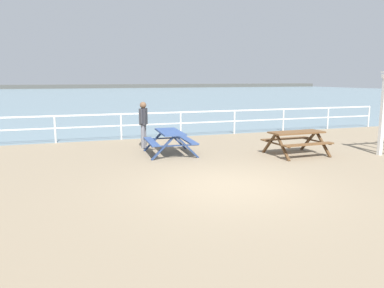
{
  "coord_description": "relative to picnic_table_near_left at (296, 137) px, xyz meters",
  "views": [
    {
      "loc": [
        -3.71,
        -7.97,
        2.49
      ],
      "look_at": [
        -0.45,
        1.34,
        0.8
      ],
      "focal_mm": 36.04,
      "sensor_mm": 36.0,
      "label": 1
    }
  ],
  "objects": [
    {
      "name": "ground_plane",
      "position": [
        -3.62,
        -2.63,
        -0.68
      ],
      "size": [
        30.0,
        24.0,
        0.2
      ],
      "primitive_type": "cube",
      "color": "gray"
    },
    {
      "name": "sea_band",
      "position": [
        -3.62,
        50.12,
        -0.58
      ],
      "size": [
        142.0,
        90.0,
        0.01
      ],
      "primitive_type": "cube",
      "color": "gray",
      "rests_on": "ground"
    },
    {
      "name": "distant_shoreline",
      "position": [
        -3.62,
        93.12,
        -0.58
      ],
      "size": [
        142.0,
        6.0,
        1.8
      ],
      "primitive_type": "cube",
      "color": "#4C4C47",
      "rests_on": "ground"
    },
    {
      "name": "seaward_railing",
      "position": [
        -3.62,
        5.12,
        0.18
      ],
      "size": [
        23.07,
        0.07,
        1.08
      ],
      "color": "white",
      "rests_on": "ground"
    },
    {
      "name": "picnic_table_near_left",
      "position": [
        0.0,
        0.0,
        0.0
      ],
      "size": [
        1.85,
        1.59,
        0.8
      ],
      "rotation": [
        0.0,
        0.0,
        0.03
      ],
      "color": "brown",
      "rests_on": "ground"
    },
    {
      "name": "picnic_table_mid_centre",
      "position": [
        -3.88,
        1.47,
        0.0
      ],
      "size": [
        1.65,
        1.9,
        0.8
      ],
      "rotation": [
        0.0,
        0.0,
        1.5
      ],
      "color": "#334C84",
      "rests_on": "ground"
    },
    {
      "name": "visitor",
      "position": [
        -4.45,
        2.9,
        0.36
      ],
      "size": [
        0.36,
        0.48,
        1.66
      ],
      "rotation": [
        0.0,
        0.0,
        5.78
      ],
      "color": "slate",
      "rests_on": "ground"
    }
  ]
}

